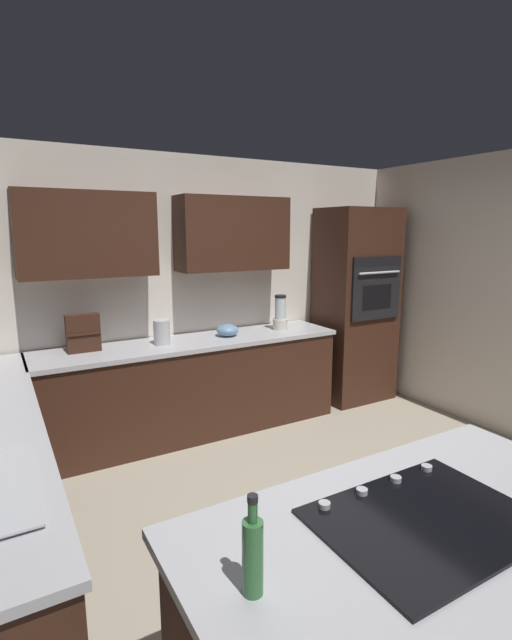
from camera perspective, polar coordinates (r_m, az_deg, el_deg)
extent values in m
plane|color=#9E937F|center=(3.35, 6.80, -23.72)|extent=(14.00, 14.00, 0.00)
cube|color=silver|center=(4.64, -8.43, 3.43)|extent=(6.00, 0.10, 2.60)
cube|color=#381E14|center=(4.57, -2.85, 10.52)|extent=(1.10, 0.34, 0.70)
cube|color=#381E14|center=(4.13, -20.03, 9.83)|extent=(1.10, 0.34, 0.70)
cube|color=silver|center=(4.85, 28.87, 2.49)|extent=(0.10, 4.00, 2.60)
cube|color=#381E14|center=(4.47, -7.51, -8.36)|extent=(2.80, 0.60, 0.86)
cube|color=#B2B2B7|center=(4.34, -7.66, -2.74)|extent=(2.84, 0.64, 0.04)
cube|color=#381E14|center=(2.16, 19.19, -32.77)|extent=(1.67, 0.84, 0.86)
cube|color=#B2B2B7|center=(1.88, 20.13, -22.76)|extent=(1.75, 0.92, 0.04)
cube|color=#381E14|center=(5.33, 12.08, 1.74)|extent=(0.80, 0.60, 2.13)
cube|color=black|center=(5.08, 14.53, 3.21)|extent=(0.66, 0.03, 0.56)
cube|color=black|center=(5.07, 14.60, 2.74)|extent=(0.40, 0.01, 0.26)
cube|color=black|center=(5.04, 14.71, 6.92)|extent=(0.66, 0.02, 0.11)
cylinder|color=silver|center=(5.03, 14.93, 5.64)|extent=(0.56, 0.02, 0.02)
cube|color=black|center=(1.87, 20.19, -22.07)|extent=(0.76, 0.56, 0.01)
cylinder|color=#B2B2B7|center=(2.17, 20.21, -16.65)|extent=(0.04, 0.04, 0.02)
cylinder|color=#B2B2B7|center=(2.05, 16.78, -18.17)|extent=(0.04, 0.04, 0.02)
cylinder|color=#B2B2B7|center=(1.93, 12.87, -19.81)|extent=(0.04, 0.04, 0.02)
cylinder|color=#B2B2B7|center=(1.83, 8.40, -21.53)|extent=(0.04, 0.04, 0.02)
cylinder|color=beige|center=(4.75, 2.98, -0.52)|extent=(0.15, 0.15, 0.11)
cylinder|color=silver|center=(4.72, 3.00, 1.44)|extent=(0.11, 0.11, 0.22)
cylinder|color=black|center=(4.70, 3.01, 2.92)|extent=(0.12, 0.12, 0.03)
ellipsoid|color=#668CB2|center=(4.46, -3.53, -1.25)|extent=(0.21, 0.21, 0.12)
cube|color=#381E14|center=(4.13, -20.46, -1.50)|extent=(0.27, 0.10, 0.32)
cube|color=#381E14|center=(4.07, -20.33, -1.65)|extent=(0.25, 0.02, 0.02)
cylinder|color=#B7BABF|center=(4.21, -11.49, -1.48)|extent=(0.14, 0.14, 0.22)
cylinder|color=#336B38|center=(1.45, -0.41, -27.16)|extent=(0.06, 0.06, 0.22)
cylinder|color=#336B38|center=(1.37, -0.42, -22.50)|extent=(0.03, 0.03, 0.06)
cylinder|color=black|center=(1.34, -0.42, -21.08)|extent=(0.03, 0.03, 0.02)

